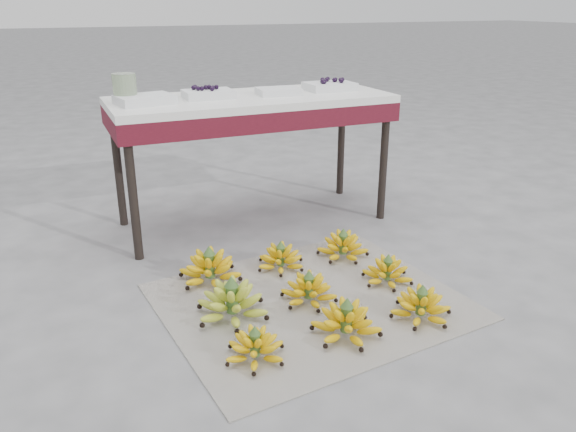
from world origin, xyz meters
name	(u,v)px	position (x,y,z in m)	size (l,w,h in m)	color
ground	(309,303)	(0.00, 0.00, 0.00)	(60.00, 60.00, 0.00)	#5C5C5E
newspaper_mat	(311,301)	(0.01, 0.00, 0.00)	(1.25, 1.05, 0.01)	silver
bunch_front_left	(255,348)	(-0.37, -0.30, 0.05)	(0.23, 0.23, 0.14)	#FFE202
bunch_front_center	(346,323)	(0.02, -0.30, 0.06)	(0.31, 0.31, 0.17)	#FFE202
bunch_front_right	(421,306)	(0.37, -0.31, 0.06)	(0.33, 0.33, 0.16)	#FFE202
bunch_mid_left	(232,303)	(-0.35, 0.02, 0.07)	(0.35, 0.35, 0.19)	#7FA51F
bunch_mid_center	(309,290)	(0.00, 0.01, 0.06)	(0.25, 0.25, 0.15)	#FFE202
bunch_mid_right	(387,272)	(0.41, 0.02, 0.06)	(0.25, 0.25, 0.14)	#FFE202
bunch_back_left	(210,269)	(-0.34, 0.37, 0.07)	(0.30, 0.30, 0.18)	#FFE202
bunch_back_center	(281,259)	(0.01, 0.36, 0.06)	(0.29, 0.29, 0.15)	#FFE202
bunch_back_right	(343,247)	(0.36, 0.35, 0.06)	(0.29, 0.29, 0.16)	#FFE202
vendor_table	(252,111)	(0.12, 1.02, 0.66)	(1.56, 0.62, 0.75)	black
tray_far_left	(145,100)	(-0.47, 1.00, 0.77)	(0.31, 0.25, 0.04)	silver
tray_left	(208,94)	(-0.12, 1.05, 0.77)	(0.27, 0.20, 0.07)	silver
tray_right	(279,91)	(0.28, 1.01, 0.77)	(0.25, 0.19, 0.04)	silver
tray_far_right	(330,86)	(0.62, 1.05, 0.77)	(0.28, 0.20, 0.07)	silver
glass_jar	(125,88)	(-0.55, 1.06, 0.82)	(0.12, 0.12, 0.15)	beige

